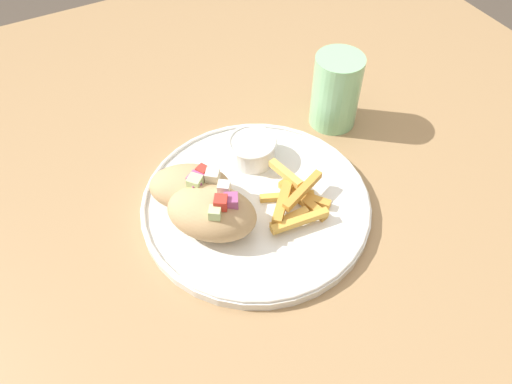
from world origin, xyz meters
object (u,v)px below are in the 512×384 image
Objects in this scene: pita_sandwich_near at (212,212)px; water_glass at (335,94)px; plate at (256,203)px; pita_sandwich_far at (191,186)px; sauce_ramekin at (252,149)px; fries_pile at (295,200)px.

water_glass reaches higher than pita_sandwich_near.
pita_sandwich_far reaches higher than plate.
pita_sandwich_near reaches higher than sauce_ramekin.
pita_sandwich_far is at bearing -164.70° from sauce_ramekin.
pita_sandwich_far is at bearing 139.66° from pita_sandwich_near.
fries_pile is 1.56× the size of sauce_ramekin.
pita_sandwich_far is 0.28m from water_glass.
fries_pile is at bearing -85.21° from sauce_ramekin.
sauce_ramekin is at bearing -170.30° from water_glass.
pita_sandwich_far is at bearing -168.01° from water_glass.
pita_sandwich_near is 1.26× the size of fries_pile.
sauce_ramekin is at bearing 94.79° from fries_pile.
plate is 0.08m from pita_sandwich_near.
fries_pile is at bearing -36.37° from plate.
plate is 0.09m from sauce_ramekin.
pita_sandwich_near reaches higher than plate.
sauce_ramekin is at bearing 47.16° from pita_sandwich_far.
pita_sandwich_near is (-0.07, -0.01, 0.03)m from plate.
plate is at bearing -114.42° from sauce_ramekin.
sauce_ramekin reaches higher than plate.
sauce_ramekin is 0.60× the size of water_glass.
water_glass is (0.16, 0.03, 0.02)m from sauce_ramekin.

